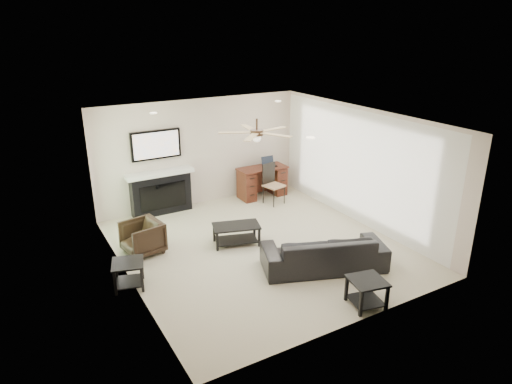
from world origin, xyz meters
TOP-DOWN VIEW (x-y plane):
  - room_shell at (0.19, 0.08)m, footprint 5.50×5.54m
  - sofa at (0.58, -1.25)m, footprint 2.31×1.54m
  - armchair at (-2.02, 0.90)m, footprint 0.80×0.78m
  - coffee_table at (-0.32, 0.35)m, footprint 1.01×0.74m
  - end_table_near at (0.43, -2.50)m, footprint 0.62×0.62m
  - end_table_left at (-2.57, -0.15)m, footprint 0.62×0.62m
  - fireplace_unit at (-1.06, 2.58)m, footprint 1.52×0.34m
  - desk at (1.46, 2.36)m, footprint 1.22×0.56m
  - desk_chair at (1.46, 1.81)m, footprint 0.51×0.52m
  - laptop at (1.66, 2.34)m, footprint 0.33×0.24m

SIDE VIEW (x-z plane):
  - coffee_table at x=-0.32m, z-range 0.00..0.40m
  - end_table_near at x=0.43m, z-range 0.00..0.45m
  - end_table_left at x=-2.57m, z-range 0.00..0.45m
  - sofa at x=0.58m, z-range 0.00..0.63m
  - armchair at x=-2.02m, z-range 0.00..0.63m
  - desk at x=1.46m, z-range 0.00..0.76m
  - desk_chair at x=1.46m, z-range 0.00..0.97m
  - laptop at x=1.66m, z-range 0.76..0.99m
  - fireplace_unit at x=-1.06m, z-range 0.00..1.91m
  - room_shell at x=0.19m, z-range 0.42..2.94m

